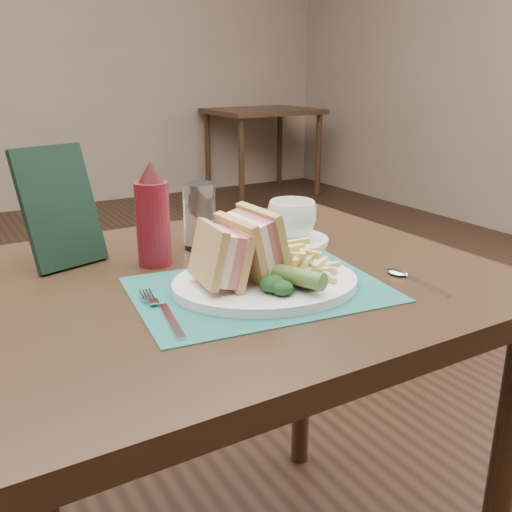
{
  "coord_description": "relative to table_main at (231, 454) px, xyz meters",
  "views": [
    {
      "loc": [
        -0.43,
        -1.32,
        1.09
      ],
      "look_at": [
        0.02,
        -0.57,
        0.8
      ],
      "focal_mm": 40.0,
      "sensor_mm": 36.0,
      "label": 1
    }
  ],
  "objects": [
    {
      "name": "floor",
      "position": [
        0.0,
        0.5,
        -0.38
      ],
      "size": [
        7.0,
        7.0,
        0.0
      ],
      "primitive_type": "plane",
      "color": "black",
      "rests_on": "ground"
    },
    {
      "name": "table_bg_right",
      "position": [
        2.24,
        3.58,
        0.0
      ],
      "size": [
        0.9,
        0.75,
        0.75
      ],
      "primitive_type": null,
      "color": "black",
      "rests_on": "ground"
    },
    {
      "name": "sandwich_half_b",
      "position": [
        -0.02,
        -0.08,
        0.45
      ],
      "size": [
        0.08,
        0.12,
        0.11
      ],
      "primitive_type": null,
      "rotation": [
        0.0,
        -0.24,
        0.05
      ],
      "color": "tan",
      "rests_on": "plate"
    },
    {
      "name": "table_main",
      "position": [
        0.0,
        0.0,
        0.0
      ],
      "size": [
        0.9,
        0.75,
        0.75
      ],
      "primitive_type": null,
      "color": "black",
      "rests_on": "ground"
    },
    {
      "name": "placemat",
      "position": [
        0.0,
        -0.1,
        0.38
      ],
      "size": [
        0.43,
        0.33,
        0.0
      ],
      "primitive_type": "cube",
      "rotation": [
        0.0,
        0.0,
        -0.12
      ],
      "color": "#1C5B52",
      "rests_on": "table_main"
    },
    {
      "name": "fork",
      "position": [
        -0.16,
        -0.11,
        0.38
      ],
      "size": [
        0.06,
        0.17,
        0.01
      ],
      "primitive_type": null,
      "rotation": [
        0.0,
        0.0,
        -0.17
      ],
      "color": "silver",
      "rests_on": "placemat"
    },
    {
      "name": "coffee_cup",
      "position": [
        0.2,
        0.09,
        0.42
      ],
      "size": [
        0.14,
        0.14,
        0.08
      ],
      "primitive_type": "imported",
      "rotation": [
        0.0,
        0.0,
        1.01
      ],
      "color": "white",
      "rests_on": "saucer"
    },
    {
      "name": "kale_garnish",
      "position": [
        0.03,
        -0.16,
        0.41
      ],
      "size": [
        0.11,
        0.08,
        0.03
      ],
      "primitive_type": null,
      "color": "black",
      "rests_on": "plate"
    },
    {
      "name": "check_presenter",
      "position": [
        -0.23,
        0.19,
        0.48
      ],
      "size": [
        0.15,
        0.11,
        0.21
      ],
      "primitive_type": "cube",
      "rotation": [
        -0.31,
        0.0,
        0.29
      ],
      "color": "black",
      "rests_on": "table_main"
    },
    {
      "name": "drinking_glass",
      "position": [
        0.02,
        0.15,
        0.44
      ],
      "size": [
        0.07,
        0.07,
        0.13
      ],
      "primitive_type": "cylinder",
      "rotation": [
        0.0,
        0.0,
        0.19
      ],
      "color": "white",
      "rests_on": "table_main"
    },
    {
      "name": "pickle_spear",
      "position": [
        0.03,
        -0.15,
        0.41
      ],
      "size": [
        0.07,
        0.12,
        0.03
      ],
      "primitive_type": "cylinder",
      "rotation": [
        1.54,
        0.0,
        0.37
      ],
      "color": "#456426",
      "rests_on": "plate"
    },
    {
      "name": "saucer",
      "position": [
        0.2,
        0.09,
        0.38
      ],
      "size": [
        0.17,
        0.17,
        0.01
      ],
      "primitive_type": "cylinder",
      "rotation": [
        0.0,
        0.0,
        -0.12
      ],
      "color": "white",
      "rests_on": "table_main"
    },
    {
      "name": "fries_pile",
      "position": [
        0.08,
        -0.08,
        0.42
      ],
      "size": [
        0.18,
        0.2,
        0.05
      ],
      "primitive_type": null,
      "color": "#D6C46B",
      "rests_on": "plate"
    },
    {
      "name": "spoon",
      "position": [
        0.25,
        -0.2,
        0.38
      ],
      "size": [
        0.05,
        0.15,
        0.01
      ],
      "primitive_type": null,
      "rotation": [
        0.0,
        0.0,
        -0.09
      ],
      "color": "silver",
      "rests_on": "table_main"
    },
    {
      "name": "plate",
      "position": [
        0.02,
        -0.1,
        0.38
      ],
      "size": [
        0.35,
        0.31,
        0.01
      ],
      "primitive_type": null,
      "rotation": [
        0.0,
        0.0,
        -0.27
      ],
      "color": "white",
      "rests_on": "placemat"
    },
    {
      "name": "ketchup_bottle",
      "position": [
        -0.09,
        0.11,
        0.47
      ],
      "size": [
        0.07,
        0.07,
        0.19
      ],
      "primitive_type": null,
      "rotation": [
        0.0,
        0.0,
        -0.27
      ],
      "color": "maroon",
      "rests_on": "table_main"
    },
    {
      "name": "sandwich_half_a",
      "position": [
        -0.08,
        -0.09,
        0.44
      ],
      "size": [
        0.08,
        0.1,
        0.1
      ],
      "primitive_type": null,
      "rotation": [
        0.0,
        0.24,
        -0.08
      ],
      "color": "tan",
      "rests_on": "plate"
    }
  ]
}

